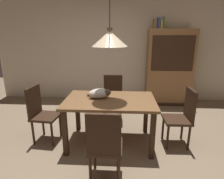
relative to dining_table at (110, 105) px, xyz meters
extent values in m
plane|color=#847056|center=(0.03, -0.38, -0.65)|extent=(10.00, 10.00, 0.00)
cube|color=beige|center=(0.03, 2.27, 0.80)|extent=(6.40, 0.10, 2.90)
cube|color=brown|center=(0.00, 0.00, 0.08)|extent=(1.40, 0.90, 0.04)
cube|color=#382316|center=(-0.62, -0.39, -0.29)|extent=(0.07, 0.07, 0.71)
cube|color=#382316|center=(0.62, -0.39, -0.29)|extent=(0.07, 0.07, 0.71)
cube|color=#382316|center=(-0.62, 0.39, -0.29)|extent=(0.07, 0.07, 0.71)
cube|color=#382316|center=(0.62, 0.39, -0.29)|extent=(0.07, 0.07, 0.71)
cube|color=#382316|center=(1.05, 0.00, -0.22)|extent=(0.41, 0.41, 0.04)
cube|color=#322014|center=(1.23, 0.00, 0.04)|extent=(0.04, 0.38, 0.48)
cylinder|color=#382316|center=(0.89, 0.16, -0.44)|extent=(0.04, 0.04, 0.41)
cylinder|color=#382316|center=(0.89, -0.16, -0.44)|extent=(0.04, 0.04, 0.41)
cylinder|color=#382316|center=(1.21, 0.16, -0.44)|extent=(0.04, 0.04, 0.41)
cylinder|color=#382316|center=(1.21, -0.16, -0.44)|extent=(0.04, 0.04, 0.41)
cube|color=#382316|center=(-1.05, 0.00, -0.22)|extent=(0.43, 0.43, 0.04)
cube|color=#322014|center=(-1.23, 0.02, 0.04)|extent=(0.07, 0.38, 0.48)
cylinder|color=#382316|center=(-0.90, -0.17, -0.44)|extent=(0.04, 0.04, 0.41)
cylinder|color=#382316|center=(-0.88, 0.15, -0.44)|extent=(0.04, 0.04, 0.41)
cylinder|color=#382316|center=(-1.22, -0.15, -0.44)|extent=(0.04, 0.04, 0.41)
cylinder|color=#382316|center=(-1.20, 0.17, -0.44)|extent=(0.04, 0.04, 0.41)
cube|color=#382316|center=(0.00, 0.80, -0.22)|extent=(0.41, 0.41, 0.04)
cube|color=#322014|center=(0.00, 0.98, 0.04)|extent=(0.38, 0.04, 0.48)
cylinder|color=#382316|center=(-0.16, 0.64, -0.44)|extent=(0.04, 0.04, 0.41)
cylinder|color=#382316|center=(0.16, 0.64, -0.44)|extent=(0.04, 0.04, 0.41)
cylinder|color=#382316|center=(-0.16, 0.96, -0.44)|extent=(0.04, 0.04, 0.41)
cylinder|color=#382316|center=(0.16, 0.96, -0.44)|extent=(0.04, 0.04, 0.41)
cube|color=#382316|center=(0.00, -0.80, -0.22)|extent=(0.40, 0.40, 0.04)
cube|color=#322014|center=(0.00, -0.98, 0.04)|extent=(0.38, 0.04, 0.48)
cylinder|color=#382316|center=(0.16, -0.64, -0.44)|extent=(0.04, 0.04, 0.41)
cylinder|color=#382316|center=(-0.16, -0.64, -0.44)|extent=(0.04, 0.04, 0.41)
cylinder|color=#382316|center=(0.16, -0.96, -0.44)|extent=(0.04, 0.04, 0.41)
cylinder|color=#382316|center=(-0.16, -0.96, -0.44)|extent=(0.04, 0.04, 0.41)
ellipsoid|color=beige|center=(-0.17, 0.06, 0.18)|extent=(0.39, 0.30, 0.15)
sphere|color=brown|center=(-0.04, 0.04, 0.20)|extent=(0.11, 0.11, 0.11)
cylinder|color=brown|center=(-0.29, 0.12, 0.13)|extent=(0.18, 0.04, 0.04)
cone|color=beige|center=(0.00, 0.00, 1.01)|extent=(0.52, 0.52, 0.22)
cylinder|color=#513D23|center=(0.00, 0.00, 1.14)|extent=(0.08, 0.08, 0.04)
cube|color=olive|center=(1.34, 1.94, 0.28)|extent=(1.10, 0.44, 1.85)
cube|color=#382316|center=(1.34, 1.72, 0.65)|extent=(0.97, 0.01, 0.81)
cube|color=#382316|center=(1.34, 1.94, -0.61)|extent=(1.12, 0.45, 0.08)
cube|color=brown|center=(0.92, 1.94, 1.31)|extent=(0.06, 0.24, 0.22)
cube|color=#384C93|center=(1.00, 1.94, 1.32)|extent=(0.06, 0.24, 0.24)
cube|color=gold|center=(1.06, 1.94, 1.29)|extent=(0.04, 0.20, 0.18)
cube|color=#427A4C|center=(1.12, 1.94, 1.33)|extent=(0.03, 0.20, 0.26)
camera|label=1|loc=(0.19, -2.75, 1.06)|focal=30.10mm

